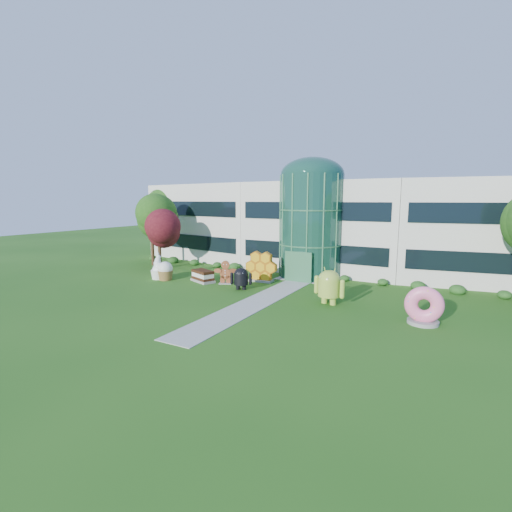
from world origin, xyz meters
The scene contains 14 objects.
ground centered at (0.00, 0.00, 0.00)m, with size 140.00×140.00×0.00m, color #215114.
building centered at (0.00, 18.00, 4.65)m, with size 46.00×15.00×9.30m, color beige, non-canonical shape.
atrium centered at (0.00, 12.00, 4.90)m, with size 6.00×6.00×9.80m, color #194738.
walkway centered at (0.00, 2.00, 0.02)m, with size 2.40×20.00×0.04m, color #9E9E93.
tree_red centered at (-15.50, 7.50, 3.00)m, with size 4.00×4.00×6.00m, color #3F0C14, non-canonical shape.
trees_backdrop centered at (0.00, 13.00, 4.20)m, with size 52.00×8.00×8.40m, color #1E4F13, non-canonical shape.
android_green centered at (4.74, 3.37, 1.46)m, with size 2.58×1.72×2.92m, color #9DBC3C, non-canonical shape.
android_black centered at (-3.04, 3.95, 1.08)m, with size 1.90×1.28×2.16m, color black, non-canonical shape.
donut centered at (11.13, 1.99, 1.18)m, with size 2.28×1.09×2.37m, color #DF547C, non-canonical shape.
gingerbread centered at (-5.42, 5.16, 1.05)m, with size 2.28×0.88×2.10m, color brown, non-canonical shape.
ice_cream_sandwich centered at (-7.67, 4.77, 0.55)m, with size 2.47×1.23×1.10m, color black, non-canonical shape.
honeycomb centered at (-3.05, 7.50, 1.26)m, with size 3.22×1.15×2.53m, color gold, non-canonical shape.
froyo centered at (-12.12, 3.73, 1.31)m, with size 1.53×1.53×2.62m, color white, non-canonical shape.
cupcake centered at (-11.19, 3.68, 0.88)m, with size 1.47×1.47×1.76m, color white, non-canonical shape.
Camera 1 is at (12.82, -21.89, 7.50)m, focal length 26.00 mm.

